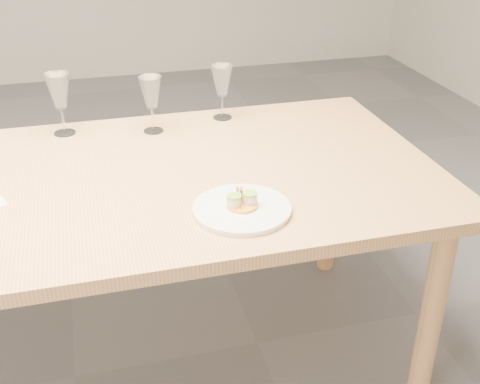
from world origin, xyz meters
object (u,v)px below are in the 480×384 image
object	(u,v)px
dining_table	(44,208)
dinner_plate	(242,208)
wine_glass_3	(222,82)
wine_glass_2	(151,94)
wine_glass_1	(59,92)

from	to	relation	value
dining_table	dinner_plate	distance (m)	0.61
dining_table	wine_glass_3	distance (m)	0.79
dinner_plate	wine_glass_3	distance (m)	0.71
dining_table	wine_glass_3	xyz separation A→B (m)	(0.64, 0.41, 0.21)
wine_glass_3	wine_glass_2	bearing A→B (deg)	-166.40
dinner_plate	wine_glass_2	xyz separation A→B (m)	(-0.15, 0.63, 0.13)
wine_glass_1	wine_glass_3	xyz separation A→B (m)	(0.57, 0.00, -0.01)
dinner_plate	wine_glass_2	distance (m)	0.66
dinner_plate	wine_glass_1	distance (m)	0.84
dining_table	wine_glass_1	world-z (taller)	wine_glass_1
wine_glass_2	wine_glass_3	distance (m)	0.27
dining_table	wine_glass_3	size ratio (longest dim) A/B	12.07
wine_glass_1	wine_glass_3	size ratio (longest dim) A/B	1.08
dining_table	wine_glass_2	bearing A→B (deg)	42.30
dining_table	wine_glass_2	world-z (taller)	wine_glass_2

